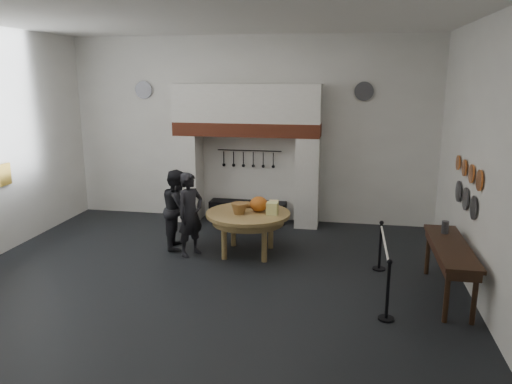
% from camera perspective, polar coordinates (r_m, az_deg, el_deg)
% --- Properties ---
extents(floor, '(9.00, 8.00, 0.02)m').
position_cam_1_polar(floor, '(9.11, -5.64, -9.93)').
color(floor, black).
rests_on(floor, ground).
extents(ceiling, '(9.00, 8.00, 0.02)m').
position_cam_1_polar(ceiling, '(8.42, -6.38, 19.47)').
color(ceiling, silver).
rests_on(ceiling, wall_back).
extents(wall_back, '(9.00, 0.02, 4.50)m').
position_cam_1_polar(wall_back, '(12.34, -0.71, 7.11)').
color(wall_back, white).
rests_on(wall_back, floor).
extents(wall_front, '(9.00, 0.02, 4.50)m').
position_cam_1_polar(wall_front, '(4.87, -19.39, -3.41)').
color(wall_front, white).
rests_on(wall_front, floor).
extents(wall_right, '(0.02, 8.00, 4.50)m').
position_cam_1_polar(wall_right, '(8.41, 24.95, 2.92)').
color(wall_right, white).
rests_on(wall_right, floor).
extents(chimney_pier_left, '(0.55, 0.70, 2.15)m').
position_cam_1_polar(chimney_pier_left, '(12.56, -7.63, 1.67)').
color(chimney_pier_left, silver).
rests_on(chimney_pier_left, floor).
extents(chimney_pier_right, '(0.55, 0.70, 2.15)m').
position_cam_1_polar(chimney_pier_right, '(11.98, 5.92, 1.16)').
color(chimney_pier_right, silver).
rests_on(chimney_pier_right, floor).
extents(hearth_brick_band, '(3.50, 0.72, 0.32)m').
position_cam_1_polar(hearth_brick_band, '(11.99, -1.04, 7.22)').
color(hearth_brick_band, '#9E442B').
rests_on(hearth_brick_band, chimney_pier_left).
extents(chimney_hood, '(3.50, 0.70, 0.90)m').
position_cam_1_polar(chimney_hood, '(11.94, -1.05, 10.13)').
color(chimney_hood, silver).
rests_on(chimney_hood, hearth_brick_band).
extents(iron_range, '(1.90, 0.45, 0.50)m').
position_cam_1_polar(iron_range, '(12.44, -0.93, -2.22)').
color(iron_range, black).
rests_on(iron_range, floor).
extents(utensil_rail, '(1.60, 0.02, 0.02)m').
position_cam_1_polar(utensil_rail, '(12.32, -0.77, 4.76)').
color(utensil_rail, black).
rests_on(utensil_rail, wall_back).
extents(wall_plaque, '(0.05, 0.34, 0.44)m').
position_cam_1_polar(wall_plaque, '(11.34, -26.80, 1.80)').
color(wall_plaque, gold).
rests_on(wall_plaque, wall_left).
extents(work_table, '(1.90, 1.90, 0.07)m').
position_cam_1_polar(work_table, '(10.06, -0.91, -2.52)').
color(work_table, tan).
rests_on(work_table, floor).
extents(pumpkin, '(0.36, 0.36, 0.31)m').
position_cam_1_polar(pumpkin, '(10.07, 0.31, -1.38)').
color(pumpkin, '#C5631B').
rests_on(pumpkin, work_table).
extents(cheese_block_big, '(0.22, 0.22, 0.24)m').
position_cam_1_polar(cheese_block_big, '(9.89, 1.87, -1.88)').
color(cheese_block_big, '#E9E98B').
rests_on(cheese_block_big, work_table).
extents(cheese_block_small, '(0.18, 0.18, 0.20)m').
position_cam_1_polar(cheese_block_small, '(10.18, 2.01, -1.54)').
color(cheese_block_small, '#FFE498').
rests_on(cheese_block_small, work_table).
extents(wicker_basket, '(0.36, 0.36, 0.22)m').
position_cam_1_polar(wicker_basket, '(9.91, -1.94, -1.90)').
color(wicker_basket, olive).
rests_on(wicker_basket, work_table).
extents(bread_loaf, '(0.31, 0.18, 0.13)m').
position_cam_1_polar(bread_loaf, '(10.38, -1.07, -1.44)').
color(bread_loaf, '#A66F3A').
rests_on(bread_loaf, work_table).
extents(visitor_near, '(0.67, 0.74, 1.70)m').
position_cam_1_polar(visitor_near, '(10.08, -7.52, -2.55)').
color(visitor_near, black).
rests_on(visitor_near, floor).
extents(visitor_far, '(0.79, 0.92, 1.67)m').
position_cam_1_polar(visitor_far, '(10.57, -8.91, -1.93)').
color(visitor_far, black).
rests_on(visitor_far, floor).
extents(side_table, '(0.55, 2.20, 0.06)m').
position_cam_1_polar(side_table, '(8.71, 21.39, -5.82)').
color(side_table, '#351C13').
rests_on(side_table, floor).
extents(pewter_jug, '(0.12, 0.12, 0.22)m').
position_cam_1_polar(pewter_jug, '(9.23, 20.80, -3.79)').
color(pewter_jug, '#47474C').
rests_on(pewter_jug, side_table).
extents(copper_pan_a, '(0.03, 0.34, 0.34)m').
position_cam_1_polar(copper_pan_a, '(8.64, 24.18, 1.22)').
color(copper_pan_a, '#C6662D').
rests_on(copper_pan_a, wall_right).
extents(copper_pan_b, '(0.03, 0.32, 0.32)m').
position_cam_1_polar(copper_pan_b, '(9.17, 23.41, 1.93)').
color(copper_pan_b, '#C6662D').
rests_on(copper_pan_b, wall_right).
extents(copper_pan_c, '(0.03, 0.30, 0.30)m').
position_cam_1_polar(copper_pan_c, '(9.69, 22.72, 2.56)').
color(copper_pan_c, '#C6662D').
rests_on(copper_pan_c, wall_right).
extents(copper_pan_d, '(0.03, 0.28, 0.28)m').
position_cam_1_polar(copper_pan_d, '(10.22, 22.10, 3.13)').
color(copper_pan_d, '#C6662D').
rests_on(copper_pan_d, wall_right).
extents(pewter_plate_left, '(0.03, 0.40, 0.40)m').
position_cam_1_polar(pewter_plate_left, '(8.94, 23.59, -1.65)').
color(pewter_plate_left, '#4C4C51').
rests_on(pewter_plate_left, wall_right).
extents(pewter_plate_mid, '(0.03, 0.40, 0.40)m').
position_cam_1_polar(pewter_plate_mid, '(9.51, 22.81, -0.73)').
color(pewter_plate_mid, '#4C4C51').
rests_on(pewter_plate_mid, wall_right).
extents(pewter_plate_right, '(0.03, 0.40, 0.40)m').
position_cam_1_polar(pewter_plate_right, '(10.08, 22.12, 0.08)').
color(pewter_plate_right, '#4C4C51').
rests_on(pewter_plate_right, wall_right).
extents(pewter_plate_back_left, '(0.44, 0.03, 0.44)m').
position_cam_1_polar(pewter_plate_back_left, '(13.03, -12.72, 11.31)').
color(pewter_plate_back_left, '#4C4C51').
rests_on(pewter_plate_back_left, wall_back).
extents(pewter_plate_back_right, '(0.44, 0.03, 0.44)m').
position_cam_1_polar(pewter_plate_back_right, '(12.00, 12.24, 11.19)').
color(pewter_plate_back_right, '#4C4C51').
rests_on(pewter_plate_back_right, wall_back).
extents(barrier_post_near, '(0.05, 0.05, 0.90)m').
position_cam_1_polar(barrier_post_near, '(7.77, 14.82, -10.96)').
color(barrier_post_near, black).
rests_on(barrier_post_near, floor).
extents(barrier_post_far, '(0.05, 0.05, 0.90)m').
position_cam_1_polar(barrier_post_far, '(9.63, 14.01, -6.10)').
color(barrier_post_far, black).
rests_on(barrier_post_far, floor).
extents(barrier_rope, '(0.04, 2.00, 0.04)m').
position_cam_1_polar(barrier_rope, '(8.56, 14.53, -5.78)').
color(barrier_rope, white).
rests_on(barrier_rope, barrier_post_near).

